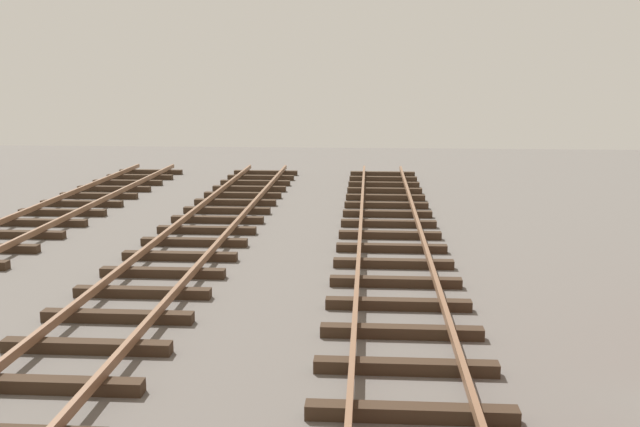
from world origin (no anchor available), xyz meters
The scene contains 0 objects.
Camera 1 is at (0.93, 0.81, 4.03)m, focal length 41.20 mm.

